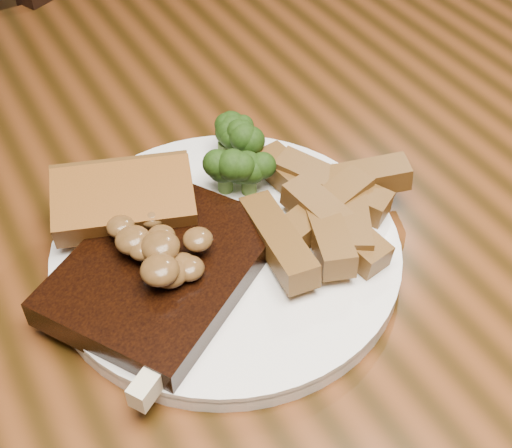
{
  "coord_description": "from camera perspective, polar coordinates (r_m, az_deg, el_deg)",
  "views": [
    {
      "loc": [
        -0.17,
        -0.33,
        1.15
      ],
      "look_at": [
        0.02,
        -0.01,
        0.78
      ],
      "focal_mm": 50.0,
      "sensor_mm": 36.0,
      "label": 1
    }
  ],
  "objects": [
    {
      "name": "dining_table",
      "position": [
        0.62,
        -1.75,
        -7.96
      ],
      "size": [
        1.6,
        0.9,
        0.75
      ],
      "color": "#532910",
      "rests_on": "ground"
    },
    {
      "name": "chair_far",
      "position": [
        1.21,
        -11.48,
        11.63
      ],
      "size": [
        0.57,
        0.57,
        0.9
      ],
      "rotation": [
        0.0,
        0.0,
        3.57
      ],
      "color": "black",
      "rests_on": "ground"
    },
    {
      "name": "plate",
      "position": [
        0.54,
        -2.37,
        -2.38
      ],
      "size": [
        0.31,
        0.31,
        0.01
      ],
      "primitive_type": "cylinder",
      "rotation": [
        0.0,
        0.0,
        -0.21
      ],
      "color": "white",
      "rests_on": "dining_table"
    },
    {
      "name": "steak",
      "position": [
        0.51,
        -7.51,
        -3.65
      ],
      "size": [
        0.19,
        0.18,
        0.02
      ],
      "primitive_type": "cube",
      "rotation": [
        0.0,
        0.0,
        0.56
      ],
      "color": "black",
      "rests_on": "plate"
    },
    {
      "name": "steak_bone",
      "position": [
        0.48,
        -4.85,
        -8.08
      ],
      "size": [
        0.12,
        0.08,
        0.02
      ],
      "primitive_type": "cube",
      "rotation": [
        0.0,
        0.0,
        0.56
      ],
      "color": "beige",
      "rests_on": "plate"
    },
    {
      "name": "mushroom_pile",
      "position": [
        0.49,
        -7.65,
        -1.84
      ],
      "size": [
        0.07,
        0.07,
        0.03
      ],
      "primitive_type": null,
      "color": "brown",
      "rests_on": "steak"
    },
    {
      "name": "garlic_bread",
      "position": [
        0.54,
        -10.26,
        0.41
      ],
      "size": [
        0.12,
        0.09,
        0.02
      ],
      "primitive_type": "cube",
      "rotation": [
        0.0,
        0.0,
        -0.34
      ],
      "color": "brown",
      "rests_on": "plate"
    },
    {
      "name": "potato_wedges",
      "position": [
        0.55,
        3.95,
        1.87
      ],
      "size": [
        0.12,
        0.12,
        0.02
      ],
      "primitive_type": null,
      "color": "brown",
      "rests_on": "plate"
    },
    {
      "name": "broccoli_cluster",
      "position": [
        0.58,
        -1.44,
        5.98
      ],
      "size": [
        0.07,
        0.07,
        0.04
      ],
      "primitive_type": null,
      "color": "#1E3D0E",
      "rests_on": "plate"
    }
  ]
}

